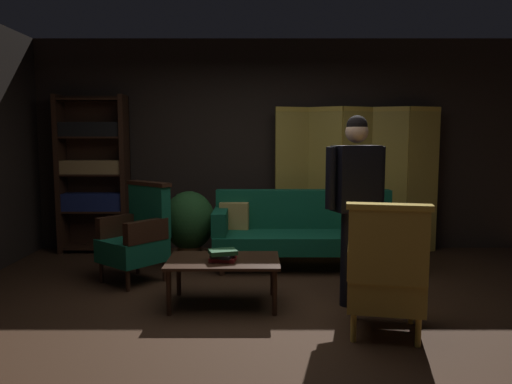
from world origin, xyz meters
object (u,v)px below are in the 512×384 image
folding_screen (355,178)px  standing_figure (353,192)px  potted_plant (187,223)px  book_red_leather (221,259)px  bookshelf (91,172)px  armchair_wing_left (135,235)px  book_green_cloth (221,252)px  coffee_table (222,264)px  armchair_gilt_accent (383,273)px  velvet_couch (303,228)px  book_black_cloth (221,256)px

folding_screen → standing_figure: (-0.43, -2.06, 0.04)m
potted_plant → book_red_leather: potted_plant is taller
bookshelf → book_red_leather: (1.84, -2.16, -0.62)m
armchair_wing_left → bookshelf: bearing=123.3°
standing_figure → book_green_cloth: 1.29m
folding_screen → book_red_leather: size_ratio=9.55×
armchair_wing_left → book_red_leather: 1.26m
folding_screen → book_red_leather: 2.73m
coffee_table → armchair_gilt_accent: 1.46m
folding_screen → book_green_cloth: 2.71m
standing_figure → book_red_leather: 1.32m
bookshelf → coffee_table: 2.87m
velvet_couch → book_green_cloth: 1.66m
book_red_leather → armchair_gilt_accent: bearing=-26.5°
velvet_couch → coffee_table: size_ratio=2.12×
bookshelf → potted_plant: size_ratio=2.30×
coffee_table → armchair_wing_left: armchair_wing_left is taller
folding_screen → coffee_table: folding_screen is taller
bookshelf → armchair_wing_left: size_ratio=1.97×
armchair_wing_left → potted_plant: (0.47, 0.56, 0.02)m
coffee_table → book_green_cloth: book_green_cloth is taller
coffee_table → book_red_leather: book_red_leather is taller
book_red_leather → book_black_cloth: (0.00, 0.00, 0.03)m
folding_screen → book_black_cloth: 2.72m
potted_plant → standing_figure: bearing=-38.4°
folding_screen → potted_plant: folding_screen is taller
velvet_couch → book_red_leather: size_ratio=9.44×
armchair_wing_left → potted_plant: 0.73m
coffee_table → armchair_gilt_accent: size_ratio=0.96×
book_red_leather → book_black_cloth: book_black_cloth is taller
folding_screen → bookshelf: bookshelf is taller
armchair_gilt_accent → armchair_wing_left: bearing=146.8°
bookshelf → velvet_couch: 2.86m
armchair_gilt_accent → book_green_cloth: 1.42m
armchair_gilt_accent → book_red_leather: (-1.27, 0.63, -0.05)m
folding_screen → armchair_wing_left: 2.92m
standing_figure → potted_plant: 2.18m
book_red_leather → bookshelf: bearing=130.3°
folding_screen → armchair_gilt_accent: folding_screen is taller
folding_screen → coffee_table: 2.69m
bookshelf → armchair_gilt_accent: 4.22m
velvet_couch → armchair_gilt_accent: armchair_gilt_accent is taller
bookshelf → book_black_cloth: bookshelf is taller
coffee_table → potted_plant: size_ratio=1.12×
coffee_table → potted_plant: bearing=110.3°
bookshelf → coffee_table: size_ratio=2.05×
folding_screen → velvet_couch: (-0.74, -0.71, -0.53)m
standing_figure → potted_plant: (-1.66, 1.32, -0.51)m
book_red_leather → book_green_cloth: (0.00, 0.00, 0.06)m
folding_screen → book_green_cloth: folding_screen is taller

